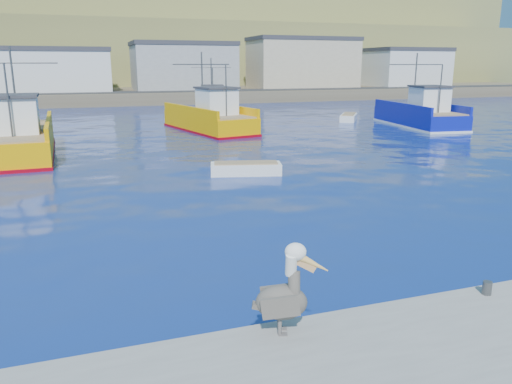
# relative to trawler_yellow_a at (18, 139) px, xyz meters

# --- Properties ---
(ground) EXTENTS (260.00, 260.00, 0.00)m
(ground) POSITION_rel_trawler_yellow_a_xyz_m (8.90, -21.64, -1.05)
(ground) COLOR #071352
(ground) RESTS_ON ground
(dock_bollards) EXTENTS (36.20, 0.20, 0.30)m
(dock_bollards) POSITION_rel_trawler_yellow_a_xyz_m (9.50, -25.04, -0.40)
(dock_bollards) COLOR #4C4C4C
(dock_bollards) RESTS_ON dock
(far_shore) EXTENTS (200.00, 81.00, 24.00)m
(far_shore) POSITION_rel_trawler_yellow_a_xyz_m (8.90, 87.56, 7.93)
(far_shore) COLOR brown
(far_shore) RESTS_ON ground
(trawler_yellow_a) EXTENTS (5.27, 11.66, 6.54)m
(trawler_yellow_a) POSITION_rel_trawler_yellow_a_xyz_m (0.00, 0.00, 0.00)
(trawler_yellow_a) COLOR #E69C00
(trawler_yellow_a) RESTS_ON ground
(trawler_yellow_b) EXTENTS (5.97, 11.38, 6.45)m
(trawler_yellow_b) POSITION_rel_trawler_yellow_a_xyz_m (13.74, 7.64, -0.04)
(trawler_yellow_b) COLOR #E69C00
(trawler_yellow_b) RESTS_ON ground
(trawler_blue) EXTENTS (5.26, 11.13, 6.44)m
(trawler_blue) POSITION_rel_trawler_yellow_a_xyz_m (32.21, 4.63, -0.04)
(trawler_blue) COLOR #0B1597
(trawler_blue) RESTS_ON ground
(boat_orange) EXTENTS (4.64, 8.58, 6.06)m
(boat_orange) POSITION_rel_trawler_yellow_a_xyz_m (16.89, 19.41, -0.03)
(boat_orange) COLOR #C03009
(boat_orange) RESTS_ON ground
(skiff_mid) EXTENTS (3.70, 2.05, 0.76)m
(skiff_mid) POSITION_rel_trawler_yellow_a_xyz_m (11.37, -9.46, -0.81)
(skiff_mid) COLOR silver
(skiff_mid) RESTS_ON ground
(skiff_far) EXTENTS (3.34, 4.01, 0.85)m
(skiff_far) POSITION_rel_trawler_yellow_a_xyz_m (28.46, 10.70, -0.78)
(skiff_far) COLOR silver
(skiff_far) RESTS_ON ground
(pelican) EXTENTS (1.41, 0.86, 1.77)m
(pelican) POSITION_rel_trawler_yellow_a_xyz_m (7.10, -25.06, 0.20)
(pelican) COLOR #595451
(pelican) RESTS_ON dock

